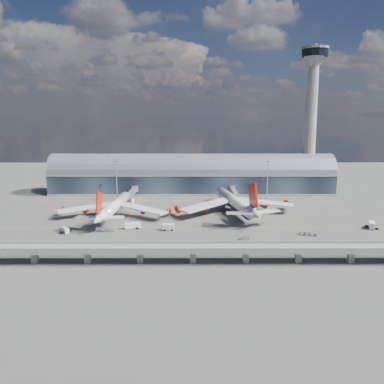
{
  "coord_description": "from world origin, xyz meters",
  "views": [
    {
      "loc": [
        -0.83,
        -188.85,
        55.02
      ],
      "look_at": [
        -0.15,
        10.0,
        14.0
      ],
      "focal_mm": 35.0,
      "sensor_mm": 36.0,
      "label": 1
    }
  ],
  "objects_px": {
    "service_truck_2": "(133,226)",
    "airliner_left": "(114,207)",
    "service_truck_3": "(372,225)",
    "cargo_train_0": "(106,230)",
    "control_tower": "(311,120)",
    "floodlight_mast_left": "(116,179)",
    "airliner_right": "(235,203)",
    "service_truck_1": "(168,227)",
    "service_truck_5": "(129,201)",
    "cargo_train_1": "(309,234)",
    "floodlight_mast_right": "(267,179)",
    "service_truck_0": "(65,230)",
    "service_truck_4": "(248,212)",
    "cargo_train_2": "(245,238)"
  },
  "relations": [
    {
      "from": "service_truck_4",
      "to": "floodlight_mast_left",
      "type": "bearing_deg",
      "value": 147.95
    },
    {
      "from": "service_truck_1",
      "to": "cargo_train_2",
      "type": "bearing_deg",
      "value": -110.92
    },
    {
      "from": "floodlight_mast_right",
      "to": "airliner_left",
      "type": "bearing_deg",
      "value": -153.97
    },
    {
      "from": "control_tower",
      "to": "service_truck_0",
      "type": "xyz_separation_m",
      "value": [
        -145.69,
        -101.03,
        -50.33
      ]
    },
    {
      "from": "service_truck_0",
      "to": "service_truck_2",
      "type": "relative_size",
      "value": 0.75
    },
    {
      "from": "service_truck_3",
      "to": "service_truck_2",
      "type": "bearing_deg",
      "value": -157.29
    },
    {
      "from": "service_truck_0",
      "to": "service_truck_5",
      "type": "distance_m",
      "value": 63.55
    },
    {
      "from": "control_tower",
      "to": "airliner_left",
      "type": "height_order",
      "value": "control_tower"
    },
    {
      "from": "service_truck_5",
      "to": "cargo_train_2",
      "type": "height_order",
      "value": "service_truck_5"
    },
    {
      "from": "service_truck_3",
      "to": "service_truck_5",
      "type": "bearing_deg",
      "value": -179.78
    },
    {
      "from": "airliner_right",
      "to": "service_truck_1",
      "type": "height_order",
      "value": "airliner_right"
    },
    {
      "from": "service_truck_5",
      "to": "cargo_train_0",
      "type": "relative_size",
      "value": 0.7
    },
    {
      "from": "service_truck_1",
      "to": "service_truck_3",
      "type": "height_order",
      "value": "service_truck_3"
    },
    {
      "from": "floodlight_mast_left",
      "to": "cargo_train_0",
      "type": "height_order",
      "value": "floodlight_mast_left"
    },
    {
      "from": "service_truck_1",
      "to": "airliner_left",
      "type": "bearing_deg",
      "value": 53.01
    },
    {
      "from": "cargo_train_2",
      "to": "service_truck_3",
      "type": "bearing_deg",
      "value": -66.55
    },
    {
      "from": "airliner_left",
      "to": "service_truck_2",
      "type": "distance_m",
      "value": 25.24
    },
    {
      "from": "airliner_right",
      "to": "service_truck_5",
      "type": "height_order",
      "value": "airliner_right"
    },
    {
      "from": "floodlight_mast_left",
      "to": "service_truck_5",
      "type": "xyz_separation_m",
      "value": [
        9.83,
        -12.89,
        -11.94
      ]
    },
    {
      "from": "service_truck_0",
      "to": "service_truck_2",
      "type": "distance_m",
      "value": 31.86
    },
    {
      "from": "floodlight_mast_left",
      "to": "airliner_right",
      "type": "height_order",
      "value": "floodlight_mast_left"
    },
    {
      "from": "floodlight_mast_left",
      "to": "airliner_right",
      "type": "relative_size",
      "value": 0.35
    },
    {
      "from": "service_truck_3",
      "to": "cargo_train_2",
      "type": "bearing_deg",
      "value": -142.85
    },
    {
      "from": "airliner_left",
      "to": "service_truck_2",
      "type": "height_order",
      "value": "airliner_left"
    },
    {
      "from": "cargo_train_0",
      "to": "service_truck_5",
      "type": "bearing_deg",
      "value": -10.88
    },
    {
      "from": "service_truck_5",
      "to": "service_truck_0",
      "type": "bearing_deg",
      "value": -173.34
    },
    {
      "from": "service_truck_3",
      "to": "floodlight_mast_left",
      "type": "bearing_deg",
      "value": 177.2
    },
    {
      "from": "airliner_right",
      "to": "control_tower",
      "type": "bearing_deg",
      "value": 35.47
    },
    {
      "from": "service_truck_3",
      "to": "floodlight_mast_right",
      "type": "bearing_deg",
      "value": 143.03
    },
    {
      "from": "service_truck_1",
      "to": "floodlight_mast_right",
      "type": "bearing_deg",
      "value": -41.14
    },
    {
      "from": "floodlight_mast_left",
      "to": "service_truck_2",
      "type": "height_order",
      "value": "floodlight_mast_left"
    },
    {
      "from": "floodlight_mast_left",
      "to": "airliner_right",
      "type": "distance_m",
      "value": 83.7
    },
    {
      "from": "cargo_train_0",
      "to": "control_tower",
      "type": "bearing_deg",
      "value": -61.39
    },
    {
      "from": "service_truck_4",
      "to": "cargo_train_0",
      "type": "height_order",
      "value": "service_truck_4"
    },
    {
      "from": "control_tower",
      "to": "airliner_right",
      "type": "bearing_deg",
      "value": -132.81
    },
    {
      "from": "control_tower",
      "to": "service_truck_3",
      "type": "height_order",
      "value": "control_tower"
    },
    {
      "from": "cargo_train_0",
      "to": "cargo_train_2",
      "type": "xyz_separation_m",
      "value": [
        65.25,
        -12.33,
        -0.14
      ]
    },
    {
      "from": "service_truck_2",
      "to": "airliner_left",
      "type": "bearing_deg",
      "value": 12.9
    },
    {
      "from": "airliner_right",
      "to": "service_truck_0",
      "type": "xyz_separation_m",
      "value": [
        -85.28,
        -35.82,
        -4.69
      ]
    },
    {
      "from": "floodlight_mast_left",
      "to": "cargo_train_2",
      "type": "distance_m",
      "value": 111.84
    },
    {
      "from": "floodlight_mast_left",
      "to": "service_truck_5",
      "type": "distance_m",
      "value": 20.13
    },
    {
      "from": "service_truck_0",
      "to": "cargo_train_2",
      "type": "bearing_deg",
      "value": -43.29
    },
    {
      "from": "service_truck_1",
      "to": "service_truck_4",
      "type": "bearing_deg",
      "value": -54.83
    },
    {
      "from": "cargo_train_1",
      "to": "floodlight_mast_left",
      "type": "bearing_deg",
      "value": 37.43
    },
    {
      "from": "service_truck_0",
      "to": "cargo_train_2",
      "type": "distance_m",
      "value": 84.86
    },
    {
      "from": "floodlight_mast_right",
      "to": "service_truck_1",
      "type": "relative_size",
      "value": 4.66
    },
    {
      "from": "control_tower",
      "to": "floodlight_mast_left",
      "type": "xyz_separation_m",
      "value": [
        -135.0,
        -28.0,
        -38.0
      ]
    },
    {
      "from": "service_truck_3",
      "to": "service_truck_5",
      "type": "xyz_separation_m",
      "value": [
        -128.91,
        53.77,
        0.03
      ]
    },
    {
      "from": "airliner_left",
      "to": "cargo_train_2",
      "type": "distance_m",
      "value": 76.73
    },
    {
      "from": "service_truck_1",
      "to": "service_truck_2",
      "type": "height_order",
      "value": "service_truck_1"
    }
  ]
}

